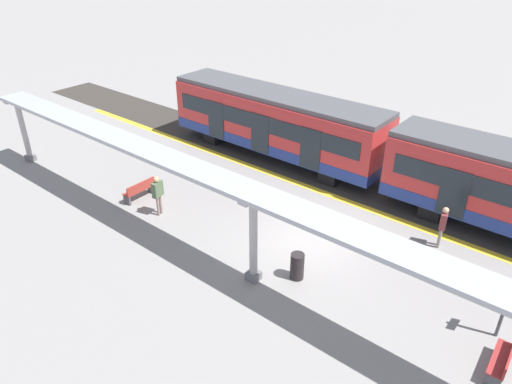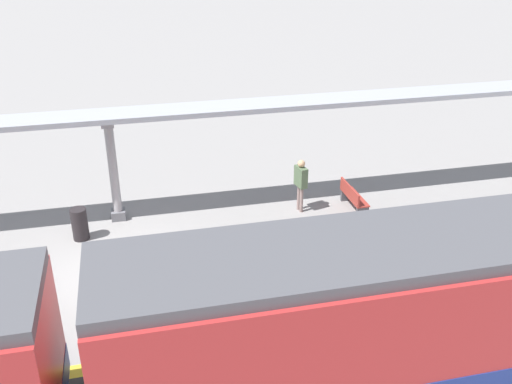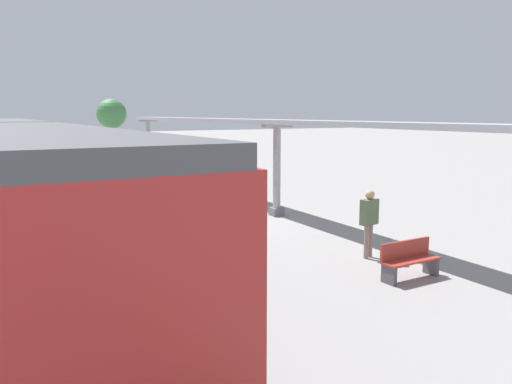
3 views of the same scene
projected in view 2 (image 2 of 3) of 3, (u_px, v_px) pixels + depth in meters
The scene contains 8 objects.
ground_plane at pixel (115, 276), 15.55m from camera, with size 176.00×176.00×0.00m, color gray.
tactile_edge_strip at pixel (117, 365), 12.48m from camera, with size 0.40×38.79×0.01m, color yellow.
train_near_carriage at pixel (409, 309), 11.28m from camera, with size 2.65×12.05×3.48m.
canopy_pillar_second at pixel (113, 170), 17.70m from camera, with size 1.10×0.44×3.35m.
canopy_beam at pixel (103, 116), 16.92m from camera, with size 1.20×31.27×0.16m, color #A8AAB2.
bench_mid_platform at pixel (353, 197), 18.82m from camera, with size 1.50×0.46×0.86m.
trash_bin at pixel (80, 224), 17.10m from camera, with size 0.48×0.48×0.99m, color #262123.
passenger_by_the_benches at pixel (301, 179), 18.46m from camera, with size 0.55×0.33×1.79m.
Camera 2 is at (-13.53, -0.76, 8.83)m, focal length 40.50 mm.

